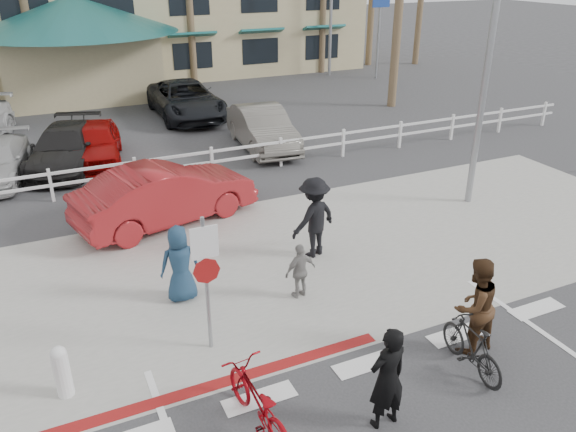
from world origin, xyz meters
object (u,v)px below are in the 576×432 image
sign_post (206,278)px  bike_black (472,347)px  bike_red (258,403)px  car_white_sedan (166,194)px

sign_post → bike_black: 4.65m
bike_red → bike_black: bike_red is taller
sign_post → bike_black: sign_post is taller
bike_black → car_white_sedan: bearing=-64.4°
sign_post → bike_red: sign_post is taller
bike_black → car_white_sedan: car_white_sedan is taller
sign_post → bike_red: size_ratio=1.56×
bike_red → car_white_sedan: size_ratio=0.39×
sign_post → car_white_sedan: 5.66m
bike_red → car_white_sedan: bearing=-100.6°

